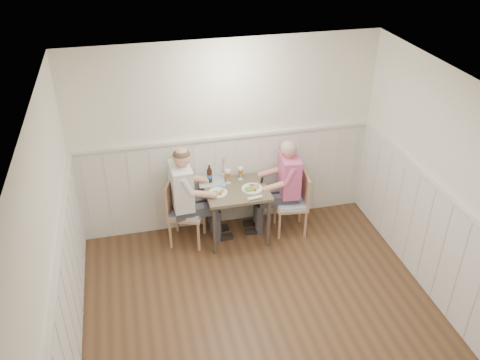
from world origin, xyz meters
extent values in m
plane|color=#4A3120|center=(0.00, 0.00, 0.00)|extent=(4.50, 4.50, 0.00)
cube|color=white|center=(0.00, 2.25, 1.30)|extent=(4.00, 0.04, 2.60)
cube|color=white|center=(-2.00, 0.00, 1.30)|extent=(0.04, 4.50, 2.60)
cube|color=white|center=(2.00, 0.00, 1.30)|extent=(0.04, 4.50, 2.60)
cube|color=white|center=(0.00, 0.00, 2.59)|extent=(4.00, 4.50, 0.02)
cube|color=silver|center=(0.00, 2.23, 0.65)|extent=(3.98, 0.03, 1.30)
cube|color=silver|center=(-1.99, 0.00, 0.65)|extent=(0.03, 4.48, 1.30)
cube|color=silver|center=(1.99, 0.00, 0.65)|extent=(0.03, 4.48, 1.30)
cube|color=silver|center=(0.00, 2.22, 1.32)|extent=(3.98, 0.06, 0.04)
cube|color=silver|center=(-1.97, 0.00, 1.32)|extent=(0.06, 4.48, 0.04)
cube|color=silver|center=(1.97, 0.00, 1.32)|extent=(0.06, 4.48, 0.04)
cube|color=#5A5446|center=(0.04, 1.84, 0.73)|extent=(0.81, 0.70, 0.04)
cylinder|color=#3F3833|center=(-0.32, 1.54, 0.35)|extent=(0.05, 0.05, 0.71)
cylinder|color=#3F3833|center=(-0.32, 2.14, 0.35)|extent=(0.05, 0.05, 0.71)
cylinder|color=#3F3833|center=(0.40, 1.54, 0.35)|extent=(0.05, 0.05, 0.71)
cylinder|color=#3F3833|center=(0.40, 2.14, 0.35)|extent=(0.05, 0.05, 0.71)
cube|color=tan|center=(0.78, 1.80, 0.43)|extent=(0.46, 0.46, 0.04)
cube|color=#4868A0|center=(0.78, 1.80, 0.46)|extent=(0.42, 0.42, 0.03)
cube|color=tan|center=(0.97, 1.77, 0.66)|extent=(0.08, 0.42, 0.44)
cylinder|color=tan|center=(0.94, 1.60, 0.20)|extent=(0.04, 0.04, 0.41)
cylinder|color=tan|center=(0.58, 1.64, 0.20)|extent=(0.04, 0.04, 0.41)
cylinder|color=tan|center=(0.98, 1.95, 0.20)|extent=(0.04, 0.04, 0.41)
cylinder|color=tan|center=(0.62, 1.99, 0.20)|extent=(0.04, 0.04, 0.41)
cube|color=tan|center=(-0.62, 1.89, 0.45)|extent=(0.56, 0.56, 0.04)
cube|color=#4868A0|center=(-0.62, 1.89, 0.48)|extent=(0.51, 0.51, 0.03)
cube|color=tan|center=(-0.80, 1.96, 0.70)|extent=(0.18, 0.42, 0.46)
cylinder|color=tan|center=(-0.73, 2.13, 0.21)|extent=(0.04, 0.04, 0.43)
cylinder|color=tan|center=(-0.38, 1.99, 0.21)|extent=(0.04, 0.04, 0.43)
cylinder|color=tan|center=(-0.86, 1.78, 0.21)|extent=(0.04, 0.04, 0.43)
cylinder|color=tan|center=(-0.51, 1.64, 0.21)|extent=(0.04, 0.04, 0.43)
cube|color=#3F3F47|center=(0.75, 1.89, 0.22)|extent=(0.47, 0.44, 0.44)
cube|color=#3F3F47|center=(0.56, 1.91, 0.50)|extent=(0.45, 0.40, 0.13)
cube|color=#E85B95|center=(0.75, 1.89, 0.83)|extent=(0.28, 0.46, 0.54)
sphere|color=tan|center=(0.75, 1.89, 1.22)|extent=(0.22, 0.22, 0.22)
sphere|color=#A5A5A0|center=(0.75, 1.89, 1.25)|extent=(0.21, 0.21, 0.21)
cube|color=black|center=(0.40, 1.93, 0.84)|extent=(0.02, 0.07, 0.13)
cube|color=#3F3F47|center=(-0.65, 1.88, 0.23)|extent=(0.48, 0.44, 0.47)
cube|color=#3F3F47|center=(-0.44, 1.89, 0.53)|extent=(0.45, 0.39, 0.13)
cube|color=silver|center=(-0.65, 1.88, 0.87)|extent=(0.27, 0.47, 0.57)
sphere|color=tan|center=(-0.65, 1.88, 1.28)|extent=(0.23, 0.23, 0.23)
sphere|color=#4C3828|center=(-0.65, 1.88, 1.31)|extent=(0.22, 0.22, 0.22)
cylinder|color=white|center=(0.24, 1.78, 0.76)|extent=(0.27, 0.27, 0.02)
ellipsoid|color=#3F722D|center=(0.20, 1.75, 0.79)|extent=(0.13, 0.11, 0.05)
sphere|color=tan|center=(0.30, 1.79, 0.79)|extent=(0.04, 0.04, 0.04)
cube|color=brown|center=(0.26, 1.85, 0.77)|extent=(0.08, 0.05, 0.01)
cylinder|color=white|center=(0.31, 1.85, 0.78)|extent=(0.06, 0.06, 0.03)
cylinder|color=white|center=(-0.21, 1.79, 0.76)|extent=(0.25, 0.25, 0.02)
ellipsoid|color=#3F722D|center=(-0.25, 1.76, 0.79)|extent=(0.12, 0.10, 0.05)
sphere|color=tan|center=(-0.16, 1.80, 0.78)|extent=(0.03, 0.03, 0.03)
cylinder|color=silver|center=(0.15, 2.06, 0.75)|extent=(0.06, 0.06, 0.01)
cylinder|color=silver|center=(0.15, 2.06, 0.79)|extent=(0.01, 0.01, 0.08)
cone|color=#BA7517|center=(0.15, 2.06, 0.86)|extent=(0.07, 0.07, 0.07)
cylinder|color=silver|center=(0.15, 2.06, 0.91)|extent=(0.07, 0.07, 0.03)
cylinder|color=silver|center=(-0.03, 2.01, 0.75)|extent=(0.07, 0.07, 0.01)
cylinder|color=silver|center=(-0.03, 2.01, 0.80)|extent=(0.01, 0.01, 0.09)
cone|color=#BA7517|center=(-0.03, 2.01, 0.88)|extent=(0.08, 0.08, 0.08)
cylinder|color=silver|center=(-0.03, 2.01, 0.93)|extent=(0.08, 0.08, 0.03)
cylinder|color=black|center=(-0.27, 2.08, 0.84)|extent=(0.07, 0.07, 0.18)
cone|color=black|center=(-0.27, 2.08, 0.96)|extent=(0.07, 0.07, 0.04)
cylinder|color=black|center=(-0.27, 2.08, 0.99)|extent=(0.03, 0.03, 0.03)
cylinder|color=#2367B4|center=(-0.27, 2.08, 0.85)|extent=(0.07, 0.07, 0.05)
cylinder|color=white|center=(0.21, 1.55, 0.77)|extent=(0.20, 0.07, 0.04)
cylinder|color=silver|center=(-0.08, 2.14, 0.79)|extent=(0.04, 0.04, 0.07)
cylinder|color=tan|center=(-0.08, 2.14, 0.91)|extent=(0.02, 0.02, 0.23)
cone|color=tan|center=(-0.08, 2.14, 1.05)|extent=(0.03, 0.03, 0.08)
cube|color=#4868A0|center=(-0.24, 2.08, 0.75)|extent=(0.36, 0.30, 0.01)
camera|label=1|loc=(-1.21, -3.60, 4.21)|focal=38.00mm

